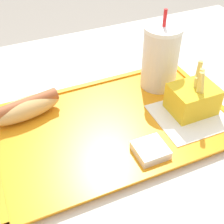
% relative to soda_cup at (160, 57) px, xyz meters
% --- Properties ---
extents(dining_table, '(1.09, 0.83, 0.76)m').
position_rel_soda_cup_xyz_m(dining_table, '(-0.10, -0.07, -0.46)').
color(dining_table, beige).
rests_on(dining_table, ground_plane).
extents(food_tray, '(0.46, 0.29, 0.01)m').
position_rel_soda_cup_xyz_m(food_tray, '(-0.15, -0.08, -0.07)').
color(food_tray, orange).
rests_on(food_tray, dining_table).
extents(paper_napkin, '(0.15, 0.13, 0.00)m').
position_rel_soda_cup_xyz_m(paper_napkin, '(0.01, -0.12, -0.07)').
color(paper_napkin, white).
rests_on(paper_napkin, food_tray).
extents(soda_cup, '(0.08, 0.08, 0.17)m').
position_rel_soda_cup_xyz_m(soda_cup, '(0.00, 0.00, 0.00)').
color(soda_cup, silver).
rests_on(soda_cup, food_tray).
extents(hot_dog_far, '(0.15, 0.07, 0.04)m').
position_rel_soda_cup_xyz_m(hot_dog_far, '(-0.29, 0.01, -0.05)').
color(hot_dog_far, tan).
rests_on(hot_dog_far, food_tray).
extents(fries_carton, '(0.09, 0.07, 0.11)m').
position_rel_soda_cup_xyz_m(fries_carton, '(0.01, -0.11, -0.04)').
color(fries_carton, gold).
rests_on(fries_carton, food_tray).
extents(sauce_cup_mayo, '(0.05, 0.05, 0.02)m').
position_rel_soda_cup_xyz_m(sauce_cup_mayo, '(-0.12, -0.18, -0.06)').
color(sauce_cup_mayo, silver).
rests_on(sauce_cup_mayo, food_tray).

